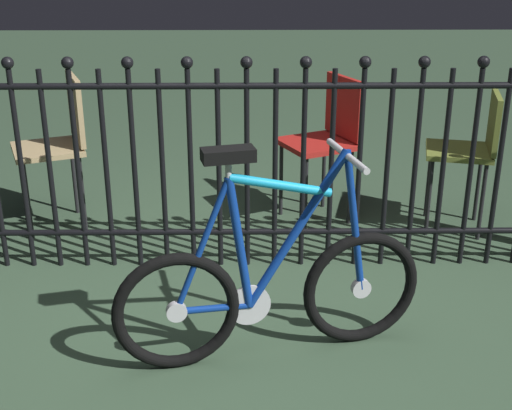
% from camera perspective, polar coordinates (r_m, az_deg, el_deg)
% --- Properties ---
extents(ground_plane, '(20.00, 20.00, 0.00)m').
position_cam_1_polar(ground_plane, '(3.10, -1.10, -11.03)').
color(ground_plane, '#364E38').
extents(iron_fence, '(4.05, 0.07, 1.16)m').
position_cam_1_polar(iron_fence, '(3.53, -2.19, 3.71)').
color(iron_fence, black).
rests_on(iron_fence, ground).
extents(bicycle, '(1.28, 0.45, 0.92)m').
position_cam_1_polar(bicycle, '(2.86, 1.27, -6.77)').
color(bicycle, black).
rests_on(bicycle, ground).
extents(chair_red, '(0.51, 0.51, 0.87)m').
position_cam_1_polar(chair_red, '(4.19, 5.92, 5.91)').
color(chair_red, black).
rests_on(chair_red, ground).
extents(chair_olive, '(0.45, 0.44, 0.83)m').
position_cam_1_polar(chair_olive, '(4.19, 17.33, 4.73)').
color(chair_olive, black).
rests_on(chair_olive, ground).
extents(chair_tan, '(0.50, 0.50, 0.90)m').
position_cam_1_polar(chair_tan, '(4.23, -15.80, 5.47)').
color(chair_tan, black).
rests_on(chair_tan, ground).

